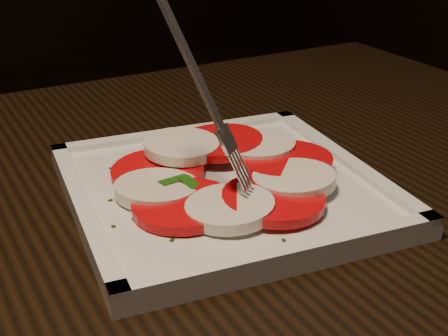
{
  "coord_description": "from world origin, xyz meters",
  "views": [
    {
      "loc": [
        -0.47,
        -0.54,
        1.02
      ],
      "look_at": [
        -0.17,
        -0.14,
        0.78
      ],
      "focal_mm": 50.0,
      "sensor_mm": 36.0,
      "label": 1
    }
  ],
  "objects": [
    {
      "name": "table",
      "position": [
        -0.27,
        -0.11,
        0.65
      ],
      "size": [
        1.29,
        0.95,
        0.75
      ],
      "rotation": [
        0.0,
        0.0,
        -0.13
      ],
      "color": "black",
      "rests_on": "ground"
    },
    {
      "name": "plate",
      "position": [
        -0.17,
        -0.14,
        0.76
      ],
      "size": [
        0.33,
        0.33,
        0.01
      ],
      "primitive_type": "cube",
      "rotation": [
        0.0,
        0.0,
        -0.25
      ],
      "color": "silver",
      "rests_on": "table"
    },
    {
      "name": "caprese_salad",
      "position": [
        -0.17,
        -0.14,
        0.77
      ],
      "size": [
        0.23,
        0.23,
        0.03
      ],
      "color": "red",
      "rests_on": "plate"
    },
    {
      "name": "fork",
      "position": [
        -0.21,
        -0.14,
        0.87
      ],
      "size": [
        0.07,
        0.09,
        0.16
      ],
      "primitive_type": null,
      "rotation": [
        0.0,
        0.0,
        0.55
      ],
      "color": "white",
      "rests_on": "caprese_salad"
    }
  ]
}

